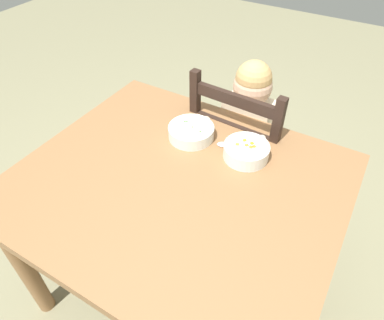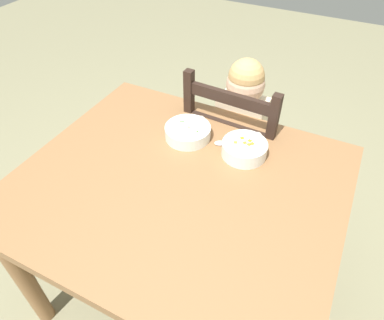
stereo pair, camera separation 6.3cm
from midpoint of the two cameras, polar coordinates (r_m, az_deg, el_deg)
The scene contains 7 objects.
ground_plane at distance 1.83m, azimuth -2.65°, elevation -19.68°, with size 8.00×8.00×0.00m, color #7E795A.
dining_table at distance 1.31m, azimuth -3.52°, elevation -6.72°, with size 1.13×0.97×0.73m.
dining_chair at distance 1.77m, azimuth 6.14°, elevation 0.94°, with size 0.44×0.44×0.93m.
child_figure at distance 1.65m, azimuth 6.60°, elevation 5.47°, with size 0.32×0.31×0.96m.
bowl_of_peas at distance 1.40m, azimuth -1.99°, elevation 4.62°, with size 0.18×0.18×0.05m.
bowl_of_carrots at distance 1.32m, azimuth 7.21°, elevation 1.85°, with size 0.17×0.17×0.06m.
spoon at distance 1.38m, azimuth 4.13°, elevation 2.73°, with size 0.13×0.08×0.01m.
Camera 2 is at (0.43, -0.75, 1.62)m, focal length 32.58 mm.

